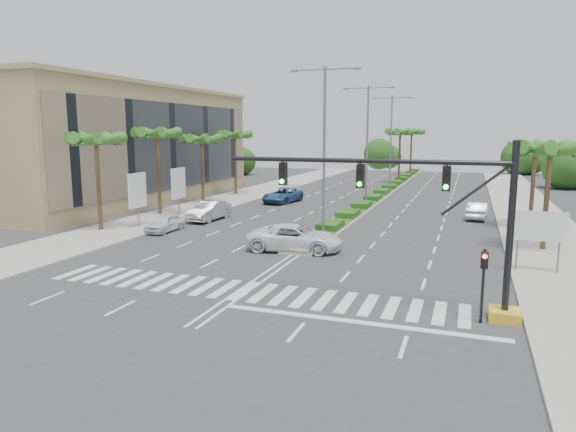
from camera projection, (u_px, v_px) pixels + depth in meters
name	position (u px, v px, depth m)	size (l,w,h in m)	color
ground	(244.00, 291.00, 24.48)	(160.00, 160.00, 0.00)	#333335
footpath_right	(543.00, 233.00, 38.03)	(6.00, 120.00, 0.15)	gray
footpath_left	(184.00, 212.00, 48.09)	(6.00, 120.00, 0.15)	gray
median	(388.00, 190.00, 66.30)	(2.20, 75.00, 0.20)	gray
median_grass	(388.00, 189.00, 66.28)	(1.80, 75.00, 0.04)	#314F1B
building	(125.00, 146.00, 56.28)	(12.00, 36.00, 12.00)	tan
signal_gantry	(451.00, 233.00, 20.85)	(12.60, 1.20, 7.20)	gold
pedestrian_signal	(484.00, 274.00, 20.01)	(0.28, 0.36, 3.00)	black
direction_sign	(539.00, 229.00, 27.05)	(2.70, 0.11, 3.40)	slate
billboard_near	(137.00, 191.00, 39.95)	(0.18, 2.10, 4.35)	slate
billboard_far	(178.00, 184.00, 45.53)	(0.18, 2.10, 4.35)	slate
palm_left_near	(96.00, 143.00, 38.15)	(4.57, 4.68, 7.55)	brown
palm_left_mid	(157.00, 137.00, 45.52)	(4.57, 4.68, 7.95)	brown
palm_left_far	(202.00, 142.00, 53.05)	(4.57, 4.68, 7.35)	brown
palm_left_end	(235.00, 137.00, 60.43)	(4.57, 4.68, 7.75)	brown
palm_right_near	(550.00, 153.00, 31.69)	(4.57, 4.68, 7.05)	brown
palm_right_far	(535.00, 153.00, 39.18)	(4.57, 4.68, 6.75)	brown
palm_median_a	(400.00, 134.00, 74.45)	(4.57, 4.68, 8.05)	brown
palm_median_b	(412.00, 134.00, 88.39)	(4.57, 4.68, 8.05)	brown
streetlight_near	(324.00, 142.00, 36.39)	(5.10, 0.25, 12.00)	slate
streetlight_mid	(367.00, 139.00, 51.27)	(5.10, 0.25, 12.00)	slate
streetlight_far	(391.00, 137.00, 66.14)	(5.10, 0.25, 12.00)	slate
car_parked_a	(165.00, 223.00, 38.97)	(1.58, 3.92, 1.33)	white
car_parked_b	(209.00, 211.00, 43.95)	(1.74, 4.98, 1.64)	#ACABB0
car_parked_c	(283.00, 195.00, 54.95)	(2.61, 5.65, 1.57)	#294C7E
car_parked_d	(287.00, 193.00, 57.21)	(2.11, 5.19, 1.51)	silver
car_crossing	(295.00, 238.00, 32.68)	(2.77, 6.01, 1.67)	white
car_right	(477.00, 211.00, 44.66)	(1.56, 4.48, 1.48)	silver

